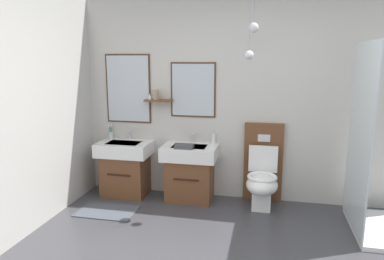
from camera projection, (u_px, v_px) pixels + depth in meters
wall_back at (247, 100)px, 4.50m from camera, size 4.48×0.65×2.53m
bath_mat at (107, 211)px, 4.26m from camera, size 0.68×0.44×0.01m
vanity_sink_left at (125, 166)px, 4.75m from camera, size 0.68×0.48×0.71m
tap_on_left_sink at (129, 134)px, 4.83m from camera, size 0.03×0.13×0.11m
vanity_sink_right at (190, 171)px, 4.57m from camera, size 0.68×0.48×0.71m
tap_on_right_sink at (193, 137)px, 4.65m from camera, size 0.03×0.13×0.11m
toilet at (262, 176)px, 4.38m from camera, size 0.48×0.62×1.00m
toothbrush_cup at (111, 135)px, 4.88m from camera, size 0.07×0.07×0.21m
soap_dispenser at (213, 138)px, 4.59m from camera, size 0.06×0.06×0.17m
folded_hand_towel at (184, 146)px, 4.37m from camera, size 0.22×0.16×0.04m
shower_tray at (382, 193)px, 3.69m from camera, size 0.89×0.93×1.95m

